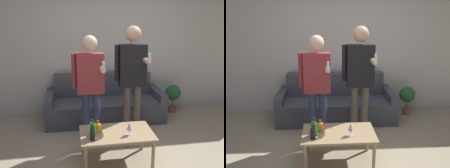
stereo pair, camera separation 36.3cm
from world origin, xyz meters
The scene contains 12 objects.
ground_plane centered at (0.00, 0.00, 0.00)m, with size 16.00×16.00×0.00m, color tan.
wall_back centered at (0.00, 2.01, 1.35)m, with size 8.00×0.06×2.70m.
couch centered at (-0.12, 1.57, 0.29)m, with size 2.15×0.87×0.83m.
coffee_table centered at (-0.17, 0.05, 0.38)m, with size 0.96×0.60×0.43m.
bottle_orange centered at (-0.48, -0.01, 0.52)m, with size 0.08×0.08×0.23m.
bottle_green centered at (-0.49, -0.10, 0.50)m, with size 0.07×0.07×0.19m.
bottle_dark centered at (-0.41, 0.10, 0.49)m, with size 0.08×0.08×0.16m.
wine_glass_near centered at (-0.50, 0.10, 0.54)m, with size 0.07×0.07×0.17m.
wine_glass_far centered at (-0.02, -0.04, 0.54)m, with size 0.08×0.08×0.16m.
person_standing_left centered at (-0.45, 0.66, 0.98)m, with size 0.47×0.42×1.65m.
person_standing_right centered at (0.20, 0.75, 1.06)m, with size 0.49×0.45×1.77m.
potted_plant centered at (1.29, 1.65, 0.38)m, with size 0.31×0.31×0.57m.
Camera 2 is at (-0.36, -2.93, 1.91)m, focal length 40.00 mm.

